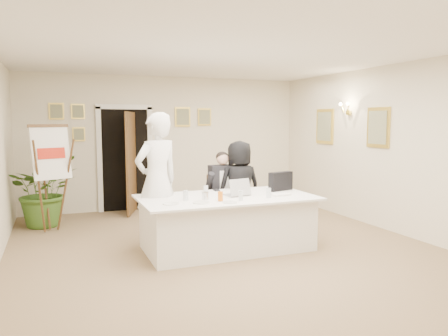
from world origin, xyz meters
name	(u,v)px	position (x,y,z in m)	size (l,w,h in m)	color
floor	(227,251)	(0.00, 0.00, 0.00)	(7.00, 7.00, 0.00)	olive
ceiling	(228,52)	(0.00, 0.00, 2.80)	(6.00, 7.00, 0.02)	white
wall_back	(167,143)	(0.00, 3.50, 1.40)	(6.00, 0.10, 2.80)	white
wall_front	(423,191)	(0.00, -3.50, 1.40)	(6.00, 0.10, 2.80)	white
wall_right	(395,149)	(3.00, 0.00, 1.40)	(0.10, 7.00, 2.80)	white
doorway	(127,161)	(-0.88, 3.32, 1.04)	(1.14, 0.86, 2.20)	black
pictures_back_wall	(129,122)	(-0.80, 3.47, 1.85)	(3.40, 0.06, 0.80)	#E1C04C
pictures_right_wall	(349,127)	(2.97, 1.20, 1.75)	(0.06, 2.20, 0.80)	#E1C04C
wall_sconce	(346,108)	(2.90, 1.20, 2.10)	(0.20, 0.30, 0.24)	gold
conference_table	(227,222)	(0.03, 0.10, 0.39)	(2.52, 1.35, 0.78)	white
seated_man	(223,192)	(0.32, 0.99, 0.69)	(0.59, 0.63, 1.38)	black
flip_chart	(50,184)	(-2.36, 2.07, 0.82)	(0.64, 0.49, 1.77)	#3F2D14
standing_man	(157,181)	(-0.90, 0.50, 0.99)	(0.72, 0.48, 1.99)	white
standing_woman	(239,187)	(0.57, 0.90, 0.77)	(0.75, 0.49, 1.54)	black
potted_palm	(45,190)	(-2.45, 2.56, 0.64)	(1.15, 1.00, 1.28)	#3B6321
laptop	(237,186)	(0.20, 0.14, 0.91)	(0.35, 0.36, 0.28)	#B7BABC
laptop_bag	(281,181)	(1.02, 0.29, 0.92)	(0.42, 0.12, 0.29)	black
paper_stack	(280,195)	(0.79, -0.11, 0.79)	(0.27, 0.19, 0.03)	white
plate_left	(171,204)	(-0.88, -0.19, 0.78)	(0.22, 0.22, 0.01)	white
plate_mid	(201,203)	(-0.48, -0.27, 0.78)	(0.23, 0.23, 0.01)	white
plate_near	(229,202)	(-0.12, -0.38, 0.78)	(0.20, 0.20, 0.01)	white
glass_a	(186,195)	(-0.62, 0.00, 0.84)	(0.07, 0.07, 0.14)	silver
glass_b	(241,196)	(0.08, -0.28, 0.84)	(0.06, 0.06, 0.14)	silver
glass_c	(269,193)	(0.54, -0.22, 0.84)	(0.07, 0.07, 0.14)	silver
glass_d	(206,190)	(-0.21, 0.33, 0.84)	(0.07, 0.07, 0.14)	silver
oj_glass	(220,196)	(-0.19, -0.22, 0.84)	(0.07, 0.07, 0.13)	orange
steel_jug	(205,196)	(-0.35, -0.06, 0.83)	(0.10, 0.10, 0.11)	silver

